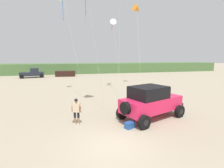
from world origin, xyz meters
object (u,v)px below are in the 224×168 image
at_px(jeep, 151,101).
at_px(kite_white_parafoil, 113,23).
at_px(kite_purple_stunt, 137,9).
at_px(cooler_box, 130,125).
at_px(distant_pickup, 32,73).
at_px(person_watching, 76,110).
at_px(distant_sedan, 65,74).

relative_size(jeep, kite_white_parafoil, 0.56).
xyz_separation_m(jeep, kite_purple_stunt, (4.42, 13.35, 9.66)).
distance_m(cooler_box, kite_purple_stunt, 19.17).
distance_m(jeep, cooler_box, 2.55).
bearing_deg(distant_pickup, kite_purple_stunt, -40.88).
distance_m(jeep, kite_white_parafoil, 13.26).
bearing_deg(cooler_box, kite_purple_stunt, 42.81).
relative_size(jeep, distant_pickup, 1.02).
relative_size(person_watching, distant_pickup, 0.34).
bearing_deg(distant_pickup, person_watching, -74.83).
bearing_deg(distant_sedan, jeep, -72.84).
height_order(jeep, distant_sedan, jeep).
xyz_separation_m(jeep, cooler_box, (-1.99, -1.23, -1.01)).
relative_size(distant_sedan, kite_purple_stunt, 0.36).
bearing_deg(person_watching, jeep, -1.63).
bearing_deg(kite_purple_stunt, distant_sedan, 123.96).
height_order(jeep, person_watching, jeep).
bearing_deg(person_watching, distant_pickup, 105.17).
xyz_separation_m(distant_sedan, kite_purple_stunt, (10.33, -15.33, 10.26)).
bearing_deg(person_watching, kite_purple_stunt, 54.56).
relative_size(jeep, kite_purple_stunt, 0.43).
distance_m(person_watching, kite_purple_stunt, 19.01).
height_order(distant_sedan, kite_purple_stunt, kite_purple_stunt).
relative_size(distant_pickup, kite_purple_stunt, 0.42).
xyz_separation_m(person_watching, kite_white_parafoil, (5.29, 10.99, 7.46)).
bearing_deg(jeep, distant_pickup, 114.10).
bearing_deg(kite_purple_stunt, person_watching, -125.44).
height_order(distant_pickup, kite_purple_stunt, kite_purple_stunt).
height_order(person_watching, kite_white_parafoil, kite_white_parafoil).
height_order(distant_sedan, kite_white_parafoil, kite_white_parafoil).
bearing_deg(distant_pickup, cooler_box, -70.17).
bearing_deg(kite_white_parafoil, distant_pickup, 127.26).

